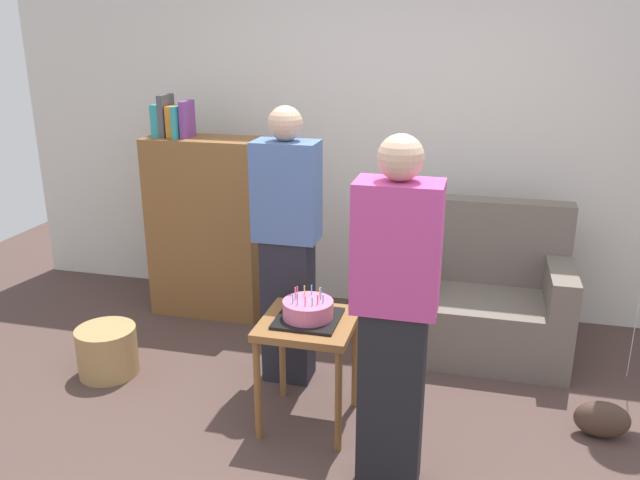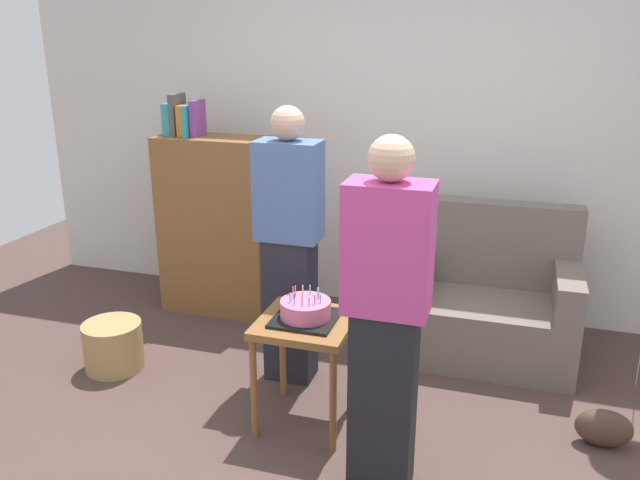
{
  "view_description": "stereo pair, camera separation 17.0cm",
  "coord_description": "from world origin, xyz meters",
  "px_view_note": "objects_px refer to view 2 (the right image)",
  "views": [
    {
      "loc": [
        0.58,
        -2.57,
        2.02
      ],
      "look_at": [
        -0.22,
        0.58,
        0.95
      ],
      "focal_mm": 36.23,
      "sensor_mm": 36.0,
      "label": 1
    },
    {
      "loc": [
        0.74,
        -2.53,
        2.02
      ],
      "look_at": [
        -0.22,
        0.58,
        0.95
      ],
      "focal_mm": 36.23,
      "sensor_mm": 36.0,
      "label": 2
    }
  ],
  "objects_px": {
    "birthday_cake": "(306,311)",
    "handbag": "(604,428)",
    "person_holding_cake": "(386,321)",
    "wicker_basket": "(113,346)",
    "bookshelf": "(216,223)",
    "person_blowing_candles": "(290,246)",
    "side_table": "(306,336)",
    "couch": "(486,303)"
  },
  "relations": [
    {
      "from": "bookshelf",
      "to": "handbag",
      "type": "distance_m",
      "value": 2.84
    },
    {
      "from": "side_table",
      "to": "person_holding_cake",
      "type": "bearing_deg",
      "value": -37.88
    },
    {
      "from": "birthday_cake",
      "to": "person_holding_cake",
      "type": "bearing_deg",
      "value": -37.88
    },
    {
      "from": "birthday_cake",
      "to": "handbag",
      "type": "distance_m",
      "value": 1.62
    },
    {
      "from": "side_table",
      "to": "couch",
      "type": "bearing_deg",
      "value": 51.94
    },
    {
      "from": "person_blowing_candles",
      "to": "person_holding_cake",
      "type": "relative_size",
      "value": 1.0
    },
    {
      "from": "person_blowing_candles",
      "to": "person_holding_cake",
      "type": "height_order",
      "value": "same"
    },
    {
      "from": "person_blowing_candles",
      "to": "birthday_cake",
      "type": "bearing_deg",
      "value": -66.71
    },
    {
      "from": "couch",
      "to": "person_blowing_candles",
      "type": "distance_m",
      "value": 1.37
    },
    {
      "from": "couch",
      "to": "person_holding_cake",
      "type": "bearing_deg",
      "value": -103.98
    },
    {
      "from": "side_table",
      "to": "person_holding_cake",
      "type": "xyz_separation_m",
      "value": [
        0.49,
        -0.38,
        0.33
      ]
    },
    {
      "from": "bookshelf",
      "to": "handbag",
      "type": "bearing_deg",
      "value": -20.57
    },
    {
      "from": "couch",
      "to": "birthday_cake",
      "type": "distance_m",
      "value": 1.42
    },
    {
      "from": "person_blowing_candles",
      "to": "person_holding_cake",
      "type": "bearing_deg",
      "value": -53.8
    },
    {
      "from": "person_blowing_candles",
      "to": "wicker_basket",
      "type": "bearing_deg",
      "value": -173.39
    },
    {
      "from": "bookshelf",
      "to": "handbag",
      "type": "xyz_separation_m",
      "value": [
        2.6,
        -0.98,
        -0.57
      ]
    },
    {
      "from": "side_table",
      "to": "wicker_basket",
      "type": "relative_size",
      "value": 1.66
    },
    {
      "from": "bookshelf",
      "to": "wicker_basket",
      "type": "distance_m",
      "value": 1.17
    },
    {
      "from": "birthday_cake",
      "to": "wicker_basket",
      "type": "relative_size",
      "value": 0.89
    },
    {
      "from": "person_holding_cake",
      "to": "wicker_basket",
      "type": "xyz_separation_m",
      "value": [
        -1.81,
        0.57,
        -0.68
      ]
    },
    {
      "from": "wicker_basket",
      "to": "person_blowing_candles",
      "type": "bearing_deg",
      "value": 12.41
    },
    {
      "from": "bookshelf",
      "to": "person_holding_cake",
      "type": "relative_size",
      "value": 0.97
    },
    {
      "from": "couch",
      "to": "person_blowing_candles",
      "type": "xyz_separation_m",
      "value": [
        -1.1,
        -0.67,
        0.49
      ]
    },
    {
      "from": "person_holding_cake",
      "to": "wicker_basket",
      "type": "bearing_deg",
      "value": -29.29
    },
    {
      "from": "birthday_cake",
      "to": "wicker_basket",
      "type": "xyz_separation_m",
      "value": [
        -1.32,
        0.19,
        -0.5
      ]
    },
    {
      "from": "side_table",
      "to": "birthday_cake",
      "type": "distance_m",
      "value": 0.14
    },
    {
      "from": "bookshelf",
      "to": "side_table",
      "type": "relative_size",
      "value": 2.66
    },
    {
      "from": "bookshelf",
      "to": "person_blowing_candles",
      "type": "xyz_separation_m",
      "value": [
        0.86,
        -0.79,
        0.16
      ]
    },
    {
      "from": "bookshelf",
      "to": "birthday_cake",
      "type": "height_order",
      "value": "bookshelf"
    },
    {
      "from": "bookshelf",
      "to": "person_holding_cake",
      "type": "bearing_deg",
      "value": -45.18
    },
    {
      "from": "birthday_cake",
      "to": "person_blowing_candles",
      "type": "distance_m",
      "value": 0.52
    },
    {
      "from": "handbag",
      "to": "side_table",
      "type": "bearing_deg",
      "value": -171.06
    },
    {
      "from": "person_blowing_candles",
      "to": "person_holding_cake",
      "type": "xyz_separation_m",
      "value": [
        0.73,
        -0.81,
        0.0
      ]
    },
    {
      "from": "side_table",
      "to": "handbag",
      "type": "height_order",
      "value": "side_table"
    },
    {
      "from": "wicker_basket",
      "to": "handbag",
      "type": "height_order",
      "value": "wicker_basket"
    },
    {
      "from": "birthday_cake",
      "to": "handbag",
      "type": "bearing_deg",
      "value": 8.94
    },
    {
      "from": "birthday_cake",
      "to": "bookshelf",
      "type": "bearing_deg",
      "value": 132.06
    },
    {
      "from": "handbag",
      "to": "person_holding_cake",
      "type": "bearing_deg",
      "value": -148.7
    },
    {
      "from": "person_blowing_candles",
      "to": "handbag",
      "type": "height_order",
      "value": "person_blowing_candles"
    },
    {
      "from": "birthday_cake",
      "to": "handbag",
      "type": "height_order",
      "value": "birthday_cake"
    },
    {
      "from": "bookshelf",
      "to": "side_table",
      "type": "distance_m",
      "value": 1.64
    },
    {
      "from": "birthday_cake",
      "to": "handbag",
      "type": "relative_size",
      "value": 1.14
    }
  ]
}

